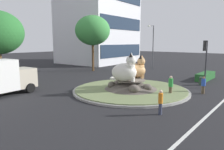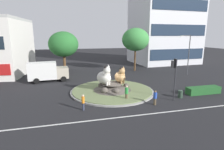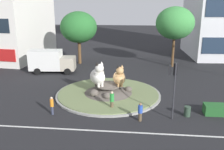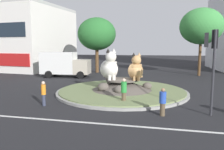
{
  "view_description": "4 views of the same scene",
  "coord_description": "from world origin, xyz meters",
  "px_view_note": "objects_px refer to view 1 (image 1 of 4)",
  "views": [
    {
      "loc": [
        -16.92,
        -11.41,
        4.76
      ],
      "look_at": [
        -0.53,
        1.89,
        1.48
      ],
      "focal_mm": 34.32,
      "sensor_mm": 36.0,
      "label": 1
    },
    {
      "loc": [
        -5.74,
        -22.69,
        7.5
      ],
      "look_at": [
        0.26,
        1.1,
        2.04
      ],
      "focal_mm": 28.88,
      "sensor_mm": 36.0,
      "label": 2
    },
    {
      "loc": [
        3.04,
        -25.28,
        9.75
      ],
      "look_at": [
        0.29,
        1.06,
        1.93
      ],
      "focal_mm": 40.59,
      "sensor_mm": 36.0,
      "label": 3
    },
    {
      "loc": [
        3.19,
        -18.36,
        3.98
      ],
      "look_at": [
        -1.28,
        1.84,
        1.26
      ],
      "focal_mm": 35.27,
      "sensor_mm": 36.0,
      "label": 4
    }
  ],
  "objects_px": {
    "cat_statue_white": "(126,71)",
    "streetlight_arm": "(153,44)",
    "pedestrian_orange_shirt": "(161,101)",
    "second_tree_near_tower": "(93,30)",
    "pedestrian_blue_shirt": "(203,85)",
    "traffic_light_mast": "(205,53)",
    "litter_bin": "(202,81)",
    "cat_statue_calico": "(137,70)",
    "pedestrian_green_shirt": "(171,85)"
  },
  "relations": [
    {
      "from": "cat_statue_white",
      "to": "pedestrian_orange_shirt",
      "type": "height_order",
      "value": "cat_statue_white"
    },
    {
      "from": "cat_statue_calico",
      "to": "traffic_light_mast",
      "type": "bearing_deg",
      "value": 31.32
    },
    {
      "from": "pedestrian_orange_shirt",
      "to": "pedestrian_green_shirt",
      "type": "bearing_deg",
      "value": 102.94
    },
    {
      "from": "second_tree_near_tower",
      "to": "pedestrian_orange_shirt",
      "type": "height_order",
      "value": "second_tree_near_tower"
    },
    {
      "from": "second_tree_near_tower",
      "to": "litter_bin",
      "type": "relative_size",
      "value": 9.96
    },
    {
      "from": "second_tree_near_tower",
      "to": "pedestrian_blue_shirt",
      "type": "bearing_deg",
      "value": -104.69
    },
    {
      "from": "pedestrian_green_shirt",
      "to": "streetlight_arm",
      "type": "bearing_deg",
      "value": 132.7
    },
    {
      "from": "second_tree_near_tower",
      "to": "litter_bin",
      "type": "distance_m",
      "value": 18.57
    },
    {
      "from": "traffic_light_mast",
      "to": "second_tree_near_tower",
      "type": "xyz_separation_m",
      "value": [
        2.28,
        18.12,
        2.98
      ]
    },
    {
      "from": "litter_bin",
      "to": "pedestrian_green_shirt",
      "type": "bearing_deg",
      "value": 174.2
    },
    {
      "from": "traffic_light_mast",
      "to": "litter_bin",
      "type": "bearing_deg",
      "value": -60.89
    },
    {
      "from": "second_tree_near_tower",
      "to": "pedestrian_blue_shirt",
      "type": "relative_size",
      "value": 5.54
    },
    {
      "from": "pedestrian_orange_shirt",
      "to": "second_tree_near_tower",
      "type": "bearing_deg",
      "value": 141.29
    },
    {
      "from": "traffic_light_mast",
      "to": "streetlight_arm",
      "type": "distance_m",
      "value": 15.48
    },
    {
      "from": "pedestrian_blue_shirt",
      "to": "litter_bin",
      "type": "xyz_separation_m",
      "value": [
        4.11,
        1.36,
        -0.39
      ]
    },
    {
      "from": "cat_statue_white",
      "to": "second_tree_near_tower",
      "type": "relative_size",
      "value": 0.33
    },
    {
      "from": "pedestrian_green_shirt",
      "to": "pedestrian_orange_shirt",
      "type": "distance_m",
      "value": 5.4
    },
    {
      "from": "pedestrian_green_shirt",
      "to": "litter_bin",
      "type": "height_order",
      "value": "pedestrian_green_shirt"
    },
    {
      "from": "streetlight_arm",
      "to": "pedestrian_blue_shirt",
      "type": "bearing_deg",
      "value": 36.73
    },
    {
      "from": "cat_statue_calico",
      "to": "pedestrian_green_shirt",
      "type": "distance_m",
      "value": 3.96
    },
    {
      "from": "cat_statue_white",
      "to": "second_tree_near_tower",
      "type": "distance_m",
      "value": 16.82
    },
    {
      "from": "traffic_light_mast",
      "to": "second_tree_near_tower",
      "type": "bearing_deg",
      "value": -0.6
    },
    {
      "from": "cat_statue_white",
      "to": "litter_bin",
      "type": "distance_m",
      "value": 9.71
    },
    {
      "from": "second_tree_near_tower",
      "to": "cat_statue_white",
      "type": "bearing_deg",
      "value": -125.35
    },
    {
      "from": "cat_statue_white",
      "to": "streetlight_arm",
      "type": "xyz_separation_m",
      "value": [
        17.35,
        6.7,
        2.23
      ]
    },
    {
      "from": "second_tree_near_tower",
      "to": "pedestrian_green_shirt",
      "type": "height_order",
      "value": "second_tree_near_tower"
    },
    {
      "from": "pedestrian_green_shirt",
      "to": "cat_statue_calico",
      "type": "bearing_deg",
      "value": -176.67
    },
    {
      "from": "streetlight_arm",
      "to": "pedestrian_blue_shirt",
      "type": "xyz_separation_m",
      "value": [
        -12.91,
        -12.34,
        -3.53
      ]
    },
    {
      "from": "pedestrian_green_shirt",
      "to": "cat_statue_white",
      "type": "bearing_deg",
      "value": -143.64
    },
    {
      "from": "cat_statue_white",
      "to": "pedestrian_green_shirt",
      "type": "distance_m",
      "value": 4.22
    },
    {
      "from": "streetlight_arm",
      "to": "pedestrian_orange_shirt",
      "type": "distance_m",
      "value": 24.08
    },
    {
      "from": "traffic_light_mast",
      "to": "second_tree_near_tower",
      "type": "relative_size",
      "value": 0.55
    },
    {
      "from": "traffic_light_mast",
      "to": "streetlight_arm",
      "type": "relative_size",
      "value": 0.65
    },
    {
      "from": "pedestrian_orange_shirt",
      "to": "streetlight_arm",
      "type": "bearing_deg",
      "value": 115.77
    },
    {
      "from": "litter_bin",
      "to": "cat_statue_white",
      "type": "bearing_deg",
      "value": 153.42
    },
    {
      "from": "second_tree_near_tower",
      "to": "pedestrian_orange_shirt",
      "type": "bearing_deg",
      "value": -124.57
    },
    {
      "from": "cat_statue_white",
      "to": "second_tree_near_tower",
      "type": "xyz_separation_m",
      "value": [
        9.39,
        13.24,
        4.43
      ]
    },
    {
      "from": "cat_statue_white",
      "to": "cat_statue_calico",
      "type": "relative_size",
      "value": 1.21
    },
    {
      "from": "traffic_light_mast",
      "to": "streetlight_arm",
      "type": "bearing_deg",
      "value": -34.93
    },
    {
      "from": "pedestrian_blue_shirt",
      "to": "traffic_light_mast",
      "type": "bearing_deg",
      "value": -110.58
    },
    {
      "from": "cat_statue_white",
      "to": "litter_bin",
      "type": "xyz_separation_m",
      "value": [
        8.55,
        -4.28,
        -1.69
      ]
    },
    {
      "from": "traffic_light_mast",
      "to": "pedestrian_green_shirt",
      "type": "height_order",
      "value": "traffic_light_mast"
    },
    {
      "from": "cat_statue_white",
      "to": "pedestrian_green_shirt",
      "type": "relative_size",
      "value": 1.63
    },
    {
      "from": "second_tree_near_tower",
      "to": "pedestrian_blue_shirt",
      "type": "height_order",
      "value": "second_tree_near_tower"
    },
    {
      "from": "pedestrian_orange_shirt",
      "to": "cat_statue_white",
      "type": "bearing_deg",
      "value": 143.35
    },
    {
      "from": "cat_statue_calico",
      "to": "traffic_light_mast",
      "type": "xyz_separation_m",
      "value": [
        4.87,
        -5.07,
        1.57
      ]
    },
    {
      "from": "cat_statue_calico",
      "to": "traffic_light_mast",
      "type": "height_order",
      "value": "traffic_light_mast"
    },
    {
      "from": "cat_statue_white",
      "to": "pedestrian_green_shirt",
      "type": "height_order",
      "value": "cat_statue_white"
    },
    {
      "from": "cat_statue_white",
      "to": "streetlight_arm",
      "type": "distance_m",
      "value": 18.73
    },
    {
      "from": "cat_statue_calico",
      "to": "second_tree_near_tower",
      "type": "bearing_deg",
      "value": 138.74
    }
  ]
}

